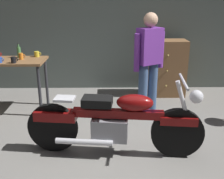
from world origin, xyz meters
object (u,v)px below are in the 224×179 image
motorcycle (115,121)px  person_standing (149,61)px  wooden_dresser (165,68)px  mug_yellow_tall (37,54)px  bottle (19,52)px  mug_orange_travel (21,56)px  mug_black_matte (14,60)px

motorcycle → person_standing: 1.42m
wooden_dresser → mug_yellow_tall: 2.45m
motorcycle → bottle: (-1.60, 1.61, 0.55)m
mug_orange_travel → motorcycle: bearing=-43.7°
person_standing → wooden_dresser: size_ratio=1.52×
mug_black_matte → mug_yellow_tall: size_ratio=0.93×
person_standing → mug_black_matte: size_ratio=15.03×
mug_black_matte → bottle: bottle is taller
motorcycle → mug_orange_travel: (-1.52, 1.46, 0.50)m
wooden_dresser → bottle: size_ratio=4.56×
mug_black_matte → mug_orange_travel: (0.04, 0.27, 0.00)m
person_standing → bottle: person_standing is taller
bottle → mug_orange_travel: bearing=-62.4°
person_standing → mug_black_matte: (-2.13, -0.02, 0.03)m
motorcycle → mug_orange_travel: bearing=142.6°
person_standing → wooden_dresser: bearing=-145.6°
mug_yellow_tall → bottle: size_ratio=0.49×
wooden_dresser → mug_yellow_tall: (-2.35, -0.55, 0.40)m
wooden_dresser → bottle: (-2.64, -0.61, 0.45)m
person_standing → bottle: bearing=-41.0°
motorcycle → bottle: size_ratio=9.06×
motorcycle → person_standing: size_ratio=1.31×
person_standing → mug_orange_travel: (-2.09, 0.25, 0.03)m
wooden_dresser → mug_yellow_tall: wooden_dresser is taller
person_standing → mug_black_matte: person_standing is taller
motorcycle → wooden_dresser: bearing=71.3°
mug_black_matte → bottle: 0.42m
wooden_dresser → mug_orange_travel: (-2.56, -0.76, 0.40)m
motorcycle → person_standing: person_standing is taller
mug_orange_travel → wooden_dresser: bearing=16.4°
bottle → mug_black_matte: bearing=-84.8°
mug_yellow_tall → bottle: bottle is taller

